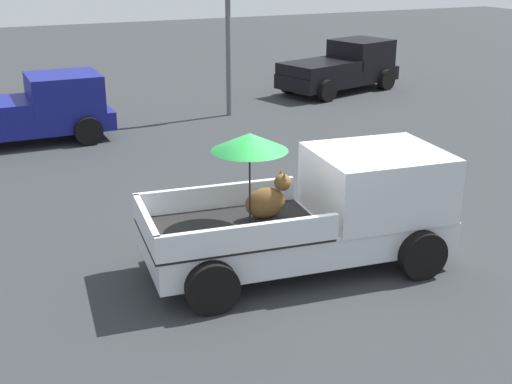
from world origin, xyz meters
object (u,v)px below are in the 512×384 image
motel_sign (228,3)px  pickup_truck_far (29,111)px  pickup_truck_red (343,67)px  pickup_truck_main (324,210)px

motel_sign → pickup_truck_far: bearing=-173.7°
pickup_truck_red → pickup_truck_far: size_ratio=1.06×
pickup_truck_far → motel_sign: 6.72m
pickup_truck_far → motel_sign: motel_sign is taller
pickup_truck_main → pickup_truck_red: 14.88m
pickup_truck_far → motel_sign: (6.16, 0.68, 2.59)m
pickup_truck_main → motel_sign: motel_sign is taller
pickup_truck_main → pickup_truck_far: 10.61m
pickup_truck_far → motel_sign: bearing=6.6°
pickup_truck_main → motel_sign: size_ratio=1.06×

